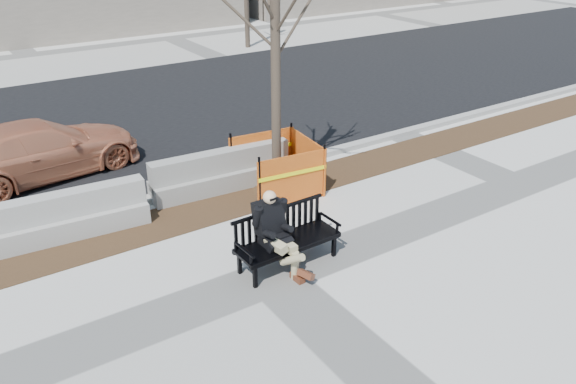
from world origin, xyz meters
name	(u,v)px	position (x,y,z in m)	size (l,w,h in m)	color
ground	(272,277)	(0.00, 0.00, 0.00)	(120.00, 120.00, 0.00)	beige
mulch_strip	(201,212)	(0.00, 2.60, 0.00)	(40.00, 1.20, 0.02)	#47301C
asphalt_street	(102,123)	(0.00, 8.80, 0.00)	(60.00, 10.40, 0.01)	black
curb	(180,191)	(0.00, 3.55, 0.06)	(60.00, 0.25, 0.12)	#9E9B93
bench	(288,264)	(0.41, 0.16, 0.00)	(1.79, 0.64, 0.95)	black
seated_man	(274,268)	(0.16, 0.20, 0.00)	(0.58, 0.97, 1.36)	black
tree_fence	(277,189)	(1.77, 2.63, 0.00)	(2.26, 2.26, 5.64)	orange
sedan	(46,175)	(-2.11, 6.03, 0.00)	(1.72, 4.24, 1.23)	#C97852
jersey_barrier_left	(65,236)	(-2.43, 3.10, 0.00)	(2.98, 0.60, 0.86)	#9E9B94
jersey_barrier_right	(222,188)	(0.84, 3.30, 0.00)	(2.99, 0.60, 0.86)	gray
far_tree_right	(248,47)	(8.16, 14.99, 0.00)	(2.25, 2.25, 6.08)	#46392D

